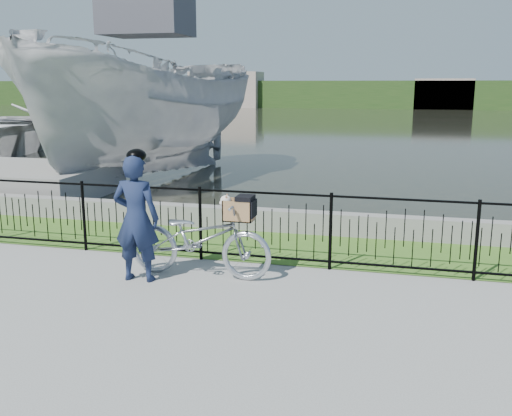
# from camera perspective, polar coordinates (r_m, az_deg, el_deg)

# --- Properties ---
(ground) EXTENTS (120.00, 120.00, 0.00)m
(ground) POSITION_cam_1_polar(r_m,az_deg,el_deg) (7.22, -2.26, -9.42)
(ground) COLOR gray
(ground) RESTS_ON ground
(grass_strip) EXTENTS (60.00, 2.00, 0.01)m
(grass_strip) POSITION_cam_1_polar(r_m,az_deg,el_deg) (9.61, 2.15, -3.82)
(grass_strip) COLOR #426D22
(grass_strip) RESTS_ON ground
(water) EXTENTS (120.00, 120.00, 0.00)m
(water) POSITION_cam_1_polar(r_m,az_deg,el_deg) (39.56, 11.57, 8.21)
(water) COLOR black
(water) RESTS_ON ground
(quay_wall) EXTENTS (60.00, 0.30, 0.40)m
(quay_wall) POSITION_cam_1_polar(r_m,az_deg,el_deg) (10.51, 3.31, -1.32)
(quay_wall) COLOR gray
(quay_wall) RESTS_ON ground
(fence) EXTENTS (14.00, 0.06, 1.15)m
(fence) POSITION_cam_1_polar(r_m,az_deg,el_deg) (8.52, 0.76, -1.95)
(fence) COLOR black
(fence) RESTS_ON ground
(far_treeline) EXTENTS (120.00, 6.00, 3.00)m
(far_treeline) POSITION_cam_1_polar(r_m,az_deg,el_deg) (66.46, 12.85, 11.02)
(far_treeline) COLOR #2B481B
(far_treeline) RESTS_ON ground
(far_building_left) EXTENTS (8.00, 4.00, 4.00)m
(far_building_left) POSITION_cam_1_polar(r_m,az_deg,el_deg) (67.44, -2.97, 11.74)
(far_building_left) COLOR #A49283
(far_building_left) RESTS_ON ground
(far_building_right) EXTENTS (6.00, 3.00, 3.20)m
(far_building_right) POSITION_cam_1_polar(r_m,az_deg,el_deg) (65.06, 18.20, 10.78)
(far_building_right) COLOR #A49283
(far_building_right) RESTS_ON ground
(bicycle_rig) EXTENTS (2.08, 0.73, 1.21)m
(bicycle_rig) POSITION_cam_1_polar(r_m,az_deg,el_deg) (8.05, -5.61, -3.00)
(bicycle_rig) COLOR #B4B9C1
(bicycle_rig) RESTS_ON ground
(cyclist) EXTENTS (0.66, 0.45, 1.83)m
(cyclist) POSITION_cam_1_polar(r_m,az_deg,el_deg) (7.93, -11.89, -0.86)
(cyclist) COLOR #16213F
(cyclist) RESTS_ON ground
(boat_near) EXTENTS (5.21, 10.08, 5.51)m
(boat_near) POSITION_cam_1_polar(r_m,az_deg,el_deg) (15.98, -10.56, 9.61)
(boat_near) COLOR #B7B7B7
(boat_near) RESTS_ON water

